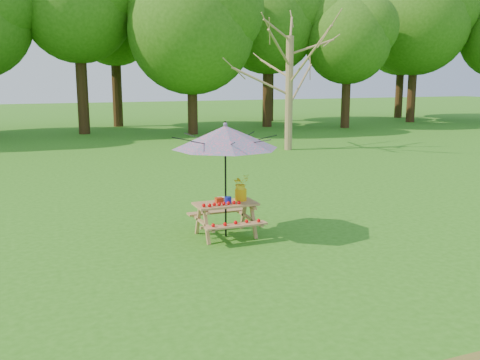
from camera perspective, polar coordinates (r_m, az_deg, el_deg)
name	(u,v)px	position (r m, az deg, el deg)	size (l,w,h in m)	color
ground	(412,276)	(8.95, 17.83, -9.68)	(120.00, 120.00, 0.00)	#2E7215
picnic_table	(226,220)	(10.45, -1.53, -4.29)	(1.20, 1.32, 0.67)	#AD7D4E
patio_umbrella	(225,137)	(10.15, -1.58, 4.59)	(2.40, 2.40, 2.25)	black
produce_bins	(224,200)	(10.39, -1.77, -2.13)	(0.28, 0.40, 0.13)	red
tomatoes_row	(222,204)	(10.14, -1.98, -2.55)	(0.77, 0.13, 0.07)	red
flower_bucket	(241,187)	(10.50, 0.08, -0.71)	(0.38, 0.35, 0.52)	#FEB20D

